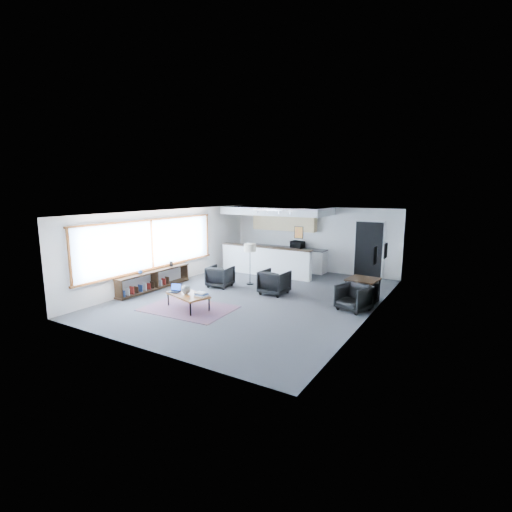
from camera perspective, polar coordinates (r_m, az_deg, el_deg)
The scene contains 21 objects.
room at distance 11.28m, azimuth -0.12°, elevation 0.09°, with size 7.02×9.02×2.62m.
window at distance 12.73m, azimuth -15.74°, elevation 1.57°, with size 0.10×5.95×1.66m.
console at distance 12.73m, azimuth -15.48°, elevation -3.61°, with size 0.35×3.00×0.80m.
kitchenette at distance 15.04m, azimuth 3.30°, elevation 2.90°, with size 4.20×1.96×2.60m.
doorway at distance 14.51m, azimuth 16.95°, elevation 1.00°, with size 1.10×0.12×2.15m.
track_light at distance 13.33m, azimuth 2.63°, elevation 6.94°, with size 1.60×0.07×0.15m.
wall_art_lower at distance 10.30m, azimuth 17.83°, elevation 0.05°, with size 0.03×0.38×0.48m.
wall_art_upper at distance 11.57m, azimuth 19.32°, elevation 0.77°, with size 0.03×0.34×0.44m.
kilim_rug at distance 10.61m, azimuth -10.36°, elevation -7.93°, with size 2.54×1.81×0.01m.
coffee_table at distance 10.50m, azimuth -10.42°, elevation -5.97°, with size 1.42×1.03×0.42m.
laptop at distance 10.80m, azimuth -12.32°, elevation -5.04°, with size 0.37×0.33×0.23m.
ceramic_pot at distance 10.49m, azimuth -10.71°, elevation -5.09°, with size 0.25×0.25×0.25m.
book_stack at distance 10.25m, azimuth -8.42°, elevation -5.85°, with size 0.34×0.28×0.10m.
coaster at distance 10.25m, azimuth -10.34°, elevation -6.16°, with size 0.11×0.11×0.01m.
armchair_left at distance 12.70m, azimuth -5.53°, elevation -2.99°, with size 0.76×0.72×0.79m, color black.
armchair_right at distance 11.78m, azimuth 2.85°, elevation -3.86°, with size 0.81×0.76×0.84m, color black.
floor_lamp at distance 12.82m, azimuth -0.93°, elevation 1.07°, with size 0.54×0.54×1.44m.
dining_table at distance 11.30m, azimuth 16.15°, elevation -3.68°, with size 0.91×0.91×0.71m.
dining_chair_near at distance 10.54m, azimuth 14.79°, elevation -6.33°, with size 0.66×0.62×0.68m, color black.
dining_chair_far at distance 11.49m, azimuth 16.22°, elevation -5.20°, with size 0.60×0.56×0.62m, color black.
microwave at distance 15.17m, azimuth 6.38°, elevation 1.88°, with size 0.53×0.29×0.36m, color black.
Camera 1 is at (5.75, -9.50, 3.26)m, focal length 26.00 mm.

